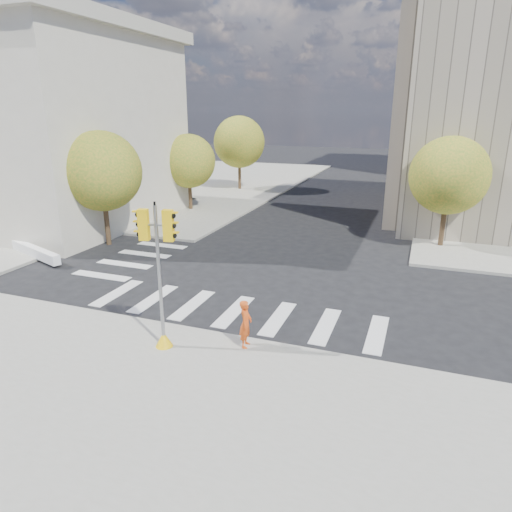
{
  "coord_description": "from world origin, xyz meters",
  "views": [
    {
      "loc": [
        6.31,
        -16.83,
        7.45
      ],
      "look_at": [
        0.53,
        -1.23,
        2.1
      ],
      "focal_mm": 32.0,
      "sensor_mm": 36.0,
      "label": 1
    }
  ],
  "objects": [
    {
      "name": "sidewalk_far_left",
      "position": [
        -20.0,
        26.0,
        0.07
      ],
      "size": [
        28.0,
        40.0,
        0.15
      ],
      "primitive_type": "cube",
      "color": "gray",
      "rests_on": "ground"
    },
    {
      "name": "sidewalk_near",
      "position": [
        0.0,
        -11.0,
        0.07
      ],
      "size": [
        30.0,
        14.0,
        0.15
      ],
      "primitive_type": "cube",
      "color": "gray",
      "rests_on": "ground"
    },
    {
      "name": "photographer",
      "position": [
        1.42,
        -4.6,
        0.94
      ],
      "size": [
        0.44,
        0.62,
        1.59
      ],
      "primitive_type": "imported",
      "rotation": [
        0.0,
        0.0,
        1.69
      ],
      "color": "#D04813",
      "rests_on": "sidewalk_near"
    },
    {
      "name": "tree_re_near",
      "position": [
        7.5,
        10.0,
        4.05
      ],
      "size": [
        4.2,
        4.2,
        6.16
      ],
      "color": "#382616",
      "rests_on": "ground"
    },
    {
      "name": "lamp_near",
      "position": [
        8.0,
        14.0,
        4.58
      ],
      "size": [
        0.35,
        0.18,
        8.11
      ],
      "color": "black",
      "rests_on": "sidewalk_far_right"
    },
    {
      "name": "tree_lw_mid",
      "position": [
        -10.5,
        14.0,
        3.76
      ],
      "size": [
        4.0,
        4.0,
        5.77
      ],
      "color": "#382616",
      "rests_on": "ground"
    },
    {
      "name": "planter_wall",
      "position": [
        -13.0,
        0.65,
        0.4
      ],
      "size": [
        5.78,
        2.43,
        0.5
      ],
      "primitive_type": "cube",
      "rotation": [
        0.0,
        0.0,
        -0.35
      ],
      "color": "white",
      "rests_on": "sidewalk_left_near"
    },
    {
      "name": "tree_re_mid",
      "position": [
        7.5,
        22.0,
        4.35
      ],
      "size": [
        4.6,
        4.6,
        6.66
      ],
      "color": "#382616",
      "rests_on": "ground"
    },
    {
      "name": "classical_building",
      "position": [
        -20.0,
        8.0,
        6.44
      ],
      "size": [
        19.0,
        15.0,
        12.7
      ],
      "color": "beige",
      "rests_on": "ground"
    },
    {
      "name": "traffic_signal",
      "position": [
        -1.05,
        -5.52,
        2.17
      ],
      "size": [
        1.08,
        0.56,
        4.74
      ],
      "rotation": [
        0.0,
        0.0,
        0.22
      ],
      "color": "yellow",
      "rests_on": "sidewalk_near"
    },
    {
      "name": "ground",
      "position": [
        0.0,
        0.0,
        0.0
      ],
      "size": [
        160.0,
        160.0,
        0.0
      ],
      "primitive_type": "plane",
      "color": "black",
      "rests_on": "ground"
    },
    {
      "name": "tree_re_far",
      "position": [
        7.5,
        34.0,
        3.87
      ],
      "size": [
        4.0,
        4.0,
        5.88
      ],
      "color": "#382616",
      "rests_on": "ground"
    },
    {
      "name": "tree_lw_near",
      "position": [
        -10.5,
        4.0,
        4.2
      ],
      "size": [
        4.4,
        4.4,
        6.41
      ],
      "color": "#382616",
      "rests_on": "ground"
    },
    {
      "name": "tree_lw_far",
      "position": [
        -10.5,
        24.0,
        4.54
      ],
      "size": [
        4.8,
        4.8,
        6.95
      ],
      "color": "#382616",
      "rests_on": "ground"
    },
    {
      "name": "lamp_far",
      "position": [
        8.0,
        28.0,
        4.58
      ],
      "size": [
        0.35,
        0.18,
        8.11
      ],
      "color": "black",
      "rests_on": "sidewalk_far_right"
    }
  ]
}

